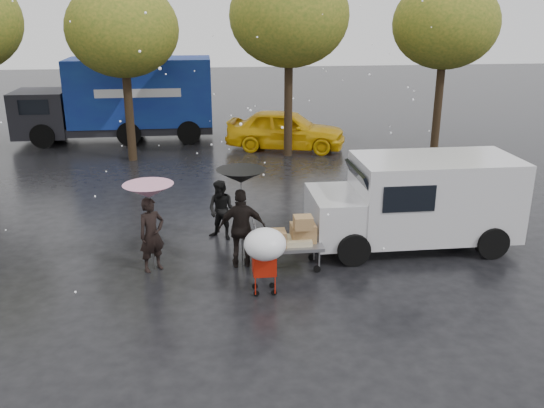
{
  "coord_description": "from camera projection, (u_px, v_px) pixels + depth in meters",
  "views": [
    {
      "loc": [
        -0.75,
        -11.87,
        5.58
      ],
      "look_at": [
        0.79,
        1.0,
        1.11
      ],
      "focal_mm": 38.0,
      "sensor_mm": 36.0,
      "label": 1
    }
  ],
  "objects": [
    {
      "name": "box_ground_far",
      "position": [
        302.0,
        240.0,
        14.07
      ],
      "size": [
        0.45,
        0.38,
        0.3
      ],
      "primitive_type": "cube",
      "rotation": [
        0.0,
        0.0,
        -0.22
      ],
      "color": "olive",
      "rests_on": "ground"
    },
    {
      "name": "person_middle",
      "position": [
        222.0,
        210.0,
        14.35
      ],
      "size": [
        0.92,
        0.86,
        1.52
      ],
      "primitive_type": "imported",
      "rotation": [
        0.0,
        0.0,
        -0.5
      ],
      "color": "black",
      "rests_on": "ground"
    },
    {
      "name": "blue_truck",
      "position": [
        122.0,
        100.0,
        24.79
      ],
      "size": [
        8.3,
        2.6,
        3.5
      ],
      "color": "navy",
      "rests_on": "ground"
    },
    {
      "name": "person_pink",
      "position": [
        152.0,
        235.0,
        12.6
      ],
      "size": [
        0.73,
        0.68,
        1.68
      ],
      "primitive_type": "imported",
      "rotation": [
        0.0,
        0.0,
        0.6
      ],
      "color": "black",
      "rests_on": "ground"
    },
    {
      "name": "white_van",
      "position": [
        418.0,
        200.0,
        13.84
      ],
      "size": [
        4.91,
        2.18,
        2.2
      ],
      "color": "silver",
      "rests_on": "ground"
    },
    {
      "name": "vendor_cart",
      "position": [
        292.0,
        238.0,
        12.74
      ],
      "size": [
        1.52,
        0.8,
        1.27
      ],
      "color": "slate",
      "rests_on": "ground"
    },
    {
      "name": "tree_row",
      "position": [
        208.0,
        22.0,
        20.75
      ],
      "size": [
        21.6,
        4.4,
        7.12
      ],
      "color": "black",
      "rests_on": "ground"
    },
    {
      "name": "umbrella_black",
      "position": [
        241.0,
        176.0,
        12.38
      ],
      "size": [
        1.08,
        1.08,
        2.27
      ],
      "color": "#4C4C4C",
      "rests_on": "ground"
    },
    {
      "name": "ground",
      "position": [
        243.0,
        266.0,
        13.05
      ],
      "size": [
        90.0,
        90.0,
        0.0
      ],
      "primitive_type": "plane",
      "color": "black",
      "rests_on": "ground"
    },
    {
      "name": "person_black",
      "position": [
        242.0,
        228.0,
        12.77
      ],
      "size": [
        1.07,
        0.45,
        1.81
      ],
      "primitive_type": "imported",
      "rotation": [
        0.0,
        0.0,
        3.15
      ],
      "color": "black",
      "rests_on": "ground"
    },
    {
      "name": "yellow_taxi",
      "position": [
        286.0,
        129.0,
        23.44
      ],
      "size": [
        5.16,
        3.22,
        1.64
      ],
      "primitive_type": "imported",
      "rotation": [
        0.0,
        0.0,
        1.28
      ],
      "color": "#E7AF0C",
      "rests_on": "ground"
    },
    {
      "name": "box_ground_near",
      "position": [
        328.0,
        235.0,
        14.19
      ],
      "size": [
        0.53,
        0.44,
        0.44
      ],
      "primitive_type": "cube",
      "rotation": [
        0.0,
        0.0,
        -0.11
      ],
      "color": "olive",
      "rests_on": "ground"
    },
    {
      "name": "shopping_cart",
      "position": [
        265.0,
        248.0,
        11.37
      ],
      "size": [
        0.84,
        0.84,
        1.46
      ],
      "color": "#B71A0A",
      "rests_on": "ground"
    },
    {
      "name": "umbrella_pink",
      "position": [
        149.0,
        191.0,
        12.27
      ],
      "size": [
        1.09,
        1.09,
        2.0
      ],
      "color": "#4C4C4C",
      "rests_on": "ground"
    }
  ]
}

